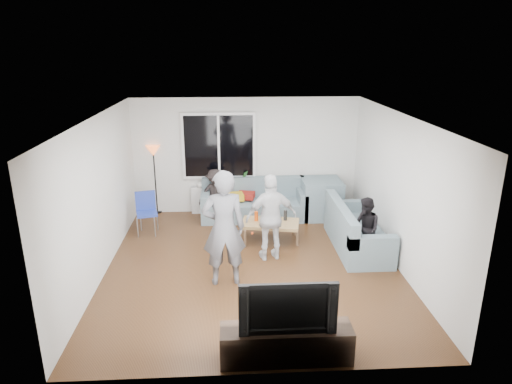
{
  "coord_description": "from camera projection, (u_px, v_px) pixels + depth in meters",
  "views": [
    {
      "loc": [
        -0.35,
        -7.12,
        3.68
      ],
      "look_at": [
        0.1,
        0.6,
        1.15
      ],
      "focal_mm": 31.73,
      "sensor_mm": 36.0,
      "label": 1
    }
  ],
  "objects": [
    {
      "name": "side_chair",
      "position": [
        147.0,
        214.0,
        9.1
      ],
      "size": [
        0.48,
        0.48,
        0.86
      ],
      "primitive_type": null,
      "rotation": [
        0.0,
        0.0,
        0.24
      ],
      "color": "#253AA1",
      "rests_on": "floor"
    },
    {
      "name": "vase",
      "position": [
        200.0,
        184.0,
        10.13
      ],
      "size": [
        0.15,
        0.15,
        0.15
      ],
      "primitive_type": "imported",
      "rotation": [
        0.0,
        0.0,
        0.02
      ],
      "color": "silver",
      "rests_on": "radiator"
    },
    {
      "name": "spectator_back",
      "position": [
        215.0,
        194.0,
        9.88
      ],
      "size": [
        0.78,
        0.53,
        1.12
      ],
      "primitive_type": "imported",
      "rotation": [
        0.0,
        0.0,
        0.16
      ],
      "color": "black",
      "rests_on": "floor"
    },
    {
      "name": "player_left",
      "position": [
        224.0,
        228.0,
        7.06
      ],
      "size": [
        0.73,
        0.51,
        1.89
      ],
      "primitive_type": "imported",
      "rotation": [
        0.0,
        0.0,
        3.23
      ],
      "color": "#55555B",
      "rests_on": "floor"
    },
    {
      "name": "floor_lamp",
      "position": [
        155.0,
        180.0,
        10.17
      ],
      "size": [
        0.32,
        0.32,
        1.56
      ],
      "primitive_type": null,
      "color": "orange",
      "rests_on": "floor"
    },
    {
      "name": "sofa_corner",
      "position": [
        321.0,
        198.0,
        10.03
      ],
      "size": [
        0.85,
        0.85,
        0.85
      ],
      "primitive_type": "cube",
      "color": "slate",
      "rests_on": "floor"
    },
    {
      "name": "television",
      "position": [
        287.0,
        304.0,
        5.32
      ],
      "size": [
        1.15,
        0.15,
        0.66
      ],
      "primitive_type": "imported",
      "color": "black",
      "rests_on": "tv_console"
    },
    {
      "name": "wall_front",
      "position": [
        265.0,
        276.0,
        4.88
      ],
      "size": [
        5.0,
        0.04,
        2.6
      ],
      "primitive_type": "cube",
      "color": "silver",
      "rests_on": "ground"
    },
    {
      "name": "cushion_yellow",
      "position": [
        234.0,
        197.0,
        9.88
      ],
      "size": [
        0.42,
        0.37,
        0.14
      ],
      "primitive_type": "cube",
      "rotation": [
        0.0,
        0.0,
        0.15
      ],
      "color": "gold",
      "rests_on": "sofa_back_section"
    },
    {
      "name": "sofa_back_section",
      "position": [
        254.0,
        200.0,
        9.95
      ],
      "size": [
        2.3,
        0.85,
        0.85
      ],
      "primitive_type": null,
      "color": "slate",
      "rests_on": "floor"
    },
    {
      "name": "wall_back",
      "position": [
        246.0,
        156.0,
        10.14
      ],
      "size": [
        5.0,
        0.04,
        2.6
      ],
      "primitive_type": "cube",
      "color": "silver",
      "rests_on": "ground"
    },
    {
      "name": "wall_left",
      "position": [
        98.0,
        198.0,
        7.37
      ],
      "size": [
        0.04,
        5.5,
        2.6
      ],
      "primitive_type": "cube",
      "color": "silver",
      "rests_on": "ground"
    },
    {
      "name": "ceiling",
      "position": [
        252.0,
        115.0,
        7.1
      ],
      "size": [
        5.0,
        5.5,
        0.04
      ],
      "primitive_type": "cube",
      "color": "white",
      "rests_on": "ground"
    },
    {
      "name": "wall_right",
      "position": [
        401.0,
        192.0,
        7.65
      ],
      "size": [
        0.04,
        5.5,
        2.6
      ],
      "primitive_type": "cube",
      "color": "silver",
      "rests_on": "ground"
    },
    {
      "name": "potted_plant",
      "position": [
        244.0,
        179.0,
        10.15
      ],
      "size": [
        0.25,
        0.22,
        0.37
      ],
      "primitive_type": "imported",
      "rotation": [
        0.0,
        0.0,
        0.32
      ],
      "color": "#255A24",
      "rests_on": "radiator"
    },
    {
      "name": "radiator",
      "position": [
        220.0,
        200.0,
        10.3
      ],
      "size": [
        1.3,
        0.12,
        0.62
      ],
      "primitive_type": "cube",
      "color": "silver",
      "rests_on": "floor"
    },
    {
      "name": "bottle_a",
      "position": [
        256.0,
        216.0,
        8.8
      ],
      "size": [
        0.07,
        0.07,
        0.19
      ],
      "primitive_type": "cylinder",
      "color": "#E14C0D",
      "rests_on": "coffee_table"
    },
    {
      "name": "coffee_table",
      "position": [
        270.0,
        232.0,
        8.82
      ],
      "size": [
        1.19,
        0.8,
        0.4
      ],
      "primitive_type": "cube",
      "rotation": [
        0.0,
        0.0,
        -0.19
      ],
      "color": "#AD8154",
      "rests_on": "floor"
    },
    {
      "name": "cushion_red",
      "position": [
        246.0,
        195.0,
        9.97
      ],
      "size": [
        0.42,
        0.38,
        0.13
      ],
      "primitive_type": "cube",
      "rotation": [
        0.0,
        0.0,
        -0.24
      ],
      "color": "maroon",
      "rests_on": "sofa_back_section"
    },
    {
      "name": "window_frame",
      "position": [
        219.0,
        146.0,
        9.95
      ],
      "size": [
        1.62,
        0.06,
        1.47
      ],
      "primitive_type": "cube",
      "color": "white",
      "rests_on": "wall_back"
    },
    {
      "name": "bottle_e",
      "position": [
        285.0,
        215.0,
        8.82
      ],
      "size": [
        0.07,
        0.07,
        0.21
      ],
      "primitive_type": "cylinder",
      "color": "black",
      "rests_on": "coffee_table"
    },
    {
      "name": "window_glass",
      "position": [
        219.0,
        146.0,
        9.91
      ],
      "size": [
        1.5,
        0.02,
        1.35
      ],
      "primitive_type": "cube",
      "color": "black",
      "rests_on": "window_frame"
    },
    {
      "name": "pitcher",
      "position": [
        265.0,
        217.0,
        8.78
      ],
      "size": [
        0.17,
        0.17,
        0.17
      ],
      "primitive_type": "cylinder",
      "color": "maroon",
      "rests_on": "coffee_table"
    },
    {
      "name": "player_right",
      "position": [
        271.0,
        218.0,
        7.94
      ],
      "size": [
        0.97,
        0.54,
        1.57
      ],
      "primitive_type": "imported",
      "rotation": [
        0.0,
        0.0,
        3.32
      ],
      "color": "silver",
      "rests_on": "floor"
    },
    {
      "name": "bottle_c",
      "position": [
        270.0,
        215.0,
        8.86
      ],
      "size": [
        0.07,
        0.07,
        0.21
      ],
      "primitive_type": "cylinder",
      "color": "black",
      "rests_on": "coffee_table"
    },
    {
      "name": "sofa_right_section",
      "position": [
        358.0,
        226.0,
        8.49
      ],
      "size": [
        2.0,
        0.85,
        0.85
      ],
      "primitive_type": null,
      "rotation": [
        0.0,
        0.0,
        1.57
      ],
      "color": "slate",
      "rests_on": "floor"
    },
    {
      "name": "tv_console",
      "position": [
        286.0,
        343.0,
        5.49
      ],
      "size": [
        1.6,
        0.4,
        0.44
      ],
      "primitive_type": "cube",
      "color": "#2F2117",
      "rests_on": "floor"
    },
    {
      "name": "window_mullion",
      "position": [
        219.0,
        146.0,
        9.91
      ],
      "size": [
        0.05,
        0.03,
        1.35
      ],
      "primitive_type": "cube",
      "color": "white",
      "rests_on": "window_frame"
    },
    {
      "name": "floor",
      "position": [
        252.0,
        266.0,
        7.92
      ],
      "size": [
        5.0,
        5.5,
        0.04
      ],
      "primitive_type": "cube",
      "color": "#56351C",
      "rests_on": "ground"
    },
    {
      "name": "spectator_right",
      "position": [
        365.0,
        229.0,
        8.0
      ],
      "size": [
        0.53,
        0.63,
        1.13
      ],
      "primitive_type": "imported",
      "rotation": [
        0.0,
        0.0,
        -1.36
      ],
      "color": "black",
      "rests_on": "floor"
    }
  ]
}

